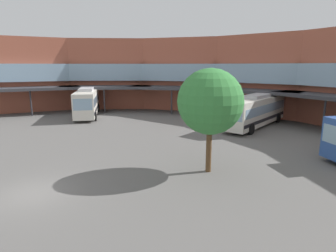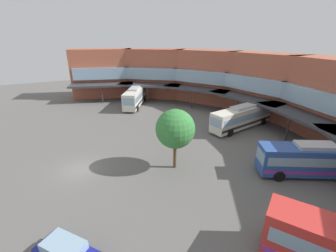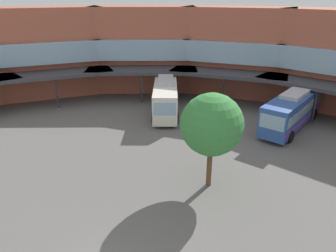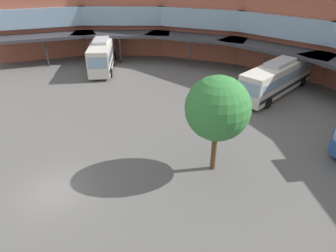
# 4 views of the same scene
# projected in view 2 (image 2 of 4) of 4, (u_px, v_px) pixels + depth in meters

# --- Properties ---
(ground_plane) EXTENTS (117.13, 117.13, 0.00)m
(ground_plane) POSITION_uv_depth(u_px,v_px,m) (79.00, 170.00, 24.86)
(ground_plane) COLOR #605E5B
(station_building) EXTENTS (73.97, 36.18, 10.90)m
(station_building) POSITION_uv_depth(u_px,v_px,m) (244.00, 98.00, 32.12)
(station_building) COLOR #AD5942
(station_building) RESTS_ON ground
(bus_0) EXTENTS (10.42, 7.68, 3.86)m
(bus_0) POSITION_uv_depth(u_px,v_px,m) (135.00, 97.00, 46.79)
(bus_0) COLOR silver
(bus_0) RESTS_ON ground
(bus_2) EXTENTS (4.37, 12.14, 3.65)m
(bus_2) POSITION_uv_depth(u_px,v_px,m) (242.00, 117.00, 35.51)
(bus_2) COLOR silver
(bus_2) RESTS_ON ground
(bus_3) EXTENTS (7.35, 10.56, 3.62)m
(bus_3) POSITION_uv_depth(u_px,v_px,m) (312.00, 160.00, 23.26)
(bus_3) COLOR #2D519E
(bus_3) RESTS_ON ground
(plaza_tree) EXTENTS (4.16, 4.16, 6.70)m
(plaza_tree) POSITION_uv_depth(u_px,v_px,m) (175.00, 129.00, 23.64)
(plaza_tree) COLOR brown
(plaza_tree) RESTS_ON ground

